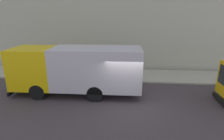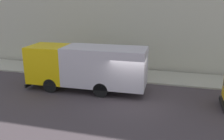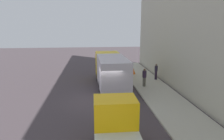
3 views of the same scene
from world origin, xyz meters
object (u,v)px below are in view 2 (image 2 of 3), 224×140
Objects in this scene: large_utility_truck at (86,66)px; pedestrian_standing at (106,64)px; pedestrian_walking at (88,57)px; traffic_cone_orange at (51,67)px.

pedestrian_standing is (3.14, -0.48, -0.70)m from large_utility_truck.
pedestrian_walking is 0.98× the size of pedestrian_standing.
pedestrian_standing is at bearing -90.52° from traffic_cone_orange.
large_utility_truck is 4.90× the size of pedestrian_walking.
pedestrian_standing is 2.56× the size of traffic_cone_orange.
pedestrian_standing is at bearing 118.33° from pedestrian_walking.
pedestrian_standing reaches higher than pedestrian_walking.
large_utility_truck is 3.25m from pedestrian_standing.
traffic_cone_orange is (0.04, 4.96, -0.56)m from pedestrian_standing.
large_utility_truck is 5.40m from pedestrian_walking.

